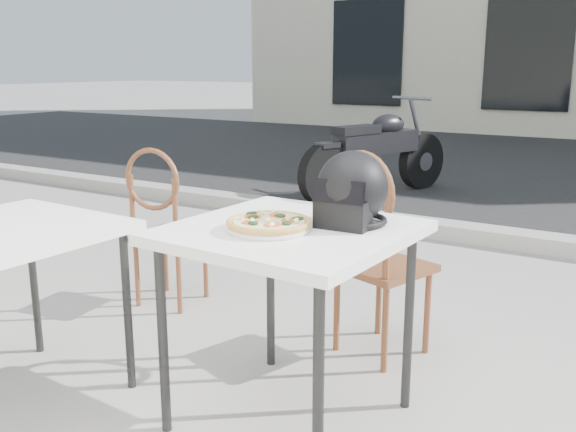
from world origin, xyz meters
The scene contains 9 objects.
curb centered at (0.00, 3.00, 0.06)m, with size 30.00×0.25×0.12m, color gray.
cafe_table_main centered at (-0.26, 0.01, 0.71)m, with size 0.86×0.86×0.78m.
plate centered at (-0.30, -0.08, 0.79)m, with size 0.36×0.36×0.02m.
pizza centered at (-0.30, -0.07, 0.81)m, with size 0.37×0.37×0.04m.
helmet centered at (-0.09, 0.17, 0.90)m, with size 0.28×0.29×0.27m.
cafe_chair_main centered at (-0.22, 0.69, 0.55)m, with size 0.48×0.48×1.00m.
cafe_table_side centered at (-1.31, -0.44, 0.67)m, with size 0.81×0.81×0.74m.
cafe_chair_side centered at (-1.50, 0.68, 0.52)m, with size 0.40×0.40×0.93m.
motorcycle centered at (-1.76, 4.23, 0.45)m, with size 0.84×1.98×1.02m.
Camera 1 is at (0.93, -1.94, 1.36)m, focal length 40.00 mm.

